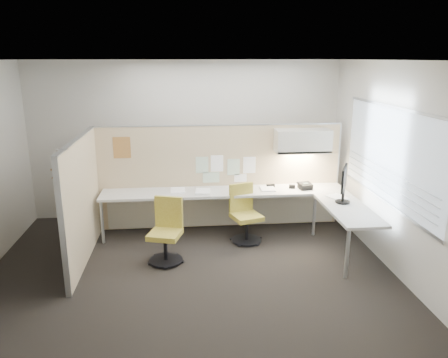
{
  "coord_description": "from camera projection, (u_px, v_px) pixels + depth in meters",
  "views": [
    {
      "loc": [
        -0.07,
        -5.52,
        2.83
      ],
      "look_at": [
        0.54,
        0.8,
        1.06
      ],
      "focal_mm": 35.0,
      "sensor_mm": 36.0,
      "label": 1
    }
  ],
  "objects": [
    {
      "name": "monitor",
      "position": [
        344.0,
        182.0,
        6.45
      ],
      "size": [
        0.26,
        0.48,
        0.55
      ],
      "rotation": [
        0.0,
        0.0,
        1.12
      ],
      "color": "black",
      "rests_on": "desk"
    },
    {
      "name": "window_pane",
      "position": [
        390.0,
        156.0,
        5.89
      ],
      "size": [
        0.01,
        2.8,
        1.3
      ],
      "primitive_type": "cube",
      "color": "#9BA8B5",
      "rests_on": "wall_right"
    },
    {
      "name": "partition_back",
      "position": [
        220.0,
        177.0,
        7.41
      ],
      "size": [
        4.1,
        0.06,
        1.75
      ],
      "primitive_type": "cube",
      "color": "tan",
      "rests_on": "floor"
    },
    {
      "name": "coat_hook",
      "position": [
        58.0,
        178.0,
        5.29
      ],
      "size": [
        0.18,
        0.43,
        1.31
      ],
      "color": "silver",
      "rests_on": "partition_left"
    },
    {
      "name": "task_light_strip",
      "position": [
        302.0,
        153.0,
        7.22
      ],
      "size": [
        0.6,
        0.06,
        0.02
      ],
      "primitive_type": "cube",
      "color": "#FFEABF",
      "rests_on": "overhead_bin"
    },
    {
      "name": "pinned_papers",
      "position": [
        225.0,
        168.0,
        7.34
      ],
      "size": [
        1.01,
        0.0,
        0.47
      ],
      "color": "#8CBF8C",
      "rests_on": "partition_back"
    },
    {
      "name": "desk",
      "position": [
        246.0,
        200.0,
        7.06
      ],
      "size": [
        4.0,
        2.07,
        0.73
      ],
      "color": "beige",
      "rests_on": "floor"
    },
    {
      "name": "poster",
      "position": [
        122.0,
        148.0,
        7.08
      ],
      "size": [
        0.28,
        0.0,
        0.35
      ],
      "primitive_type": "cube",
      "color": "orange",
      "rests_on": "partition_back"
    },
    {
      "name": "stapler",
      "position": [
        271.0,
        186.0,
        7.33
      ],
      "size": [
        0.14,
        0.06,
        0.05
      ],
      "primitive_type": "cube",
      "rotation": [
        0.0,
        0.0,
        0.13
      ],
      "color": "black",
      "rests_on": "desk"
    },
    {
      "name": "tape_dispenser",
      "position": [
        292.0,
        187.0,
        7.26
      ],
      "size": [
        0.11,
        0.09,
        0.06
      ],
      "primitive_type": "cube",
      "rotation": [
        0.0,
        0.0,
        -0.32
      ],
      "color": "black",
      "rests_on": "desk"
    },
    {
      "name": "paper_stack_3",
      "position": [
        268.0,
        189.0,
        7.2
      ],
      "size": [
        0.24,
        0.31,
        0.02
      ],
      "primitive_type": "cube",
      "rotation": [
        0.0,
        0.0,
        -0.03
      ],
      "color": "white",
      "rests_on": "desk"
    },
    {
      "name": "floor",
      "position": [
        191.0,
        269.0,
        6.06
      ],
      "size": [
        5.5,
        4.5,
        0.01
      ],
      "primitive_type": "cube",
      "color": "black",
      "rests_on": "ground"
    },
    {
      "name": "wall_back",
      "position": [
        186.0,
        140.0,
        7.84
      ],
      "size": [
        5.5,
        0.02,
        2.8
      ],
      "primitive_type": "cube",
      "color": "beige",
      "rests_on": "ground"
    },
    {
      "name": "chair_left",
      "position": [
        166.0,
        233.0,
        6.21
      ],
      "size": [
        0.53,
        0.54,
        0.91
      ],
      "rotation": [
        0.0,
        0.0,
        -0.29
      ],
      "color": "black",
      "rests_on": "floor"
    },
    {
      "name": "chair_right",
      "position": [
        245.0,
        215.0,
        6.9
      ],
      "size": [
        0.53,
        0.55,
        0.9
      ],
      "rotation": [
        0.0,
        0.0,
        0.33
      ],
      "color": "black",
      "rests_on": "floor"
    },
    {
      "name": "wall_right",
      "position": [
        391.0,
        166.0,
        5.94
      ],
      "size": [
        0.02,
        4.5,
        2.8
      ],
      "primitive_type": "cube",
      "color": "beige",
      "rests_on": "ground"
    },
    {
      "name": "phone",
      "position": [
        305.0,
        186.0,
        7.21
      ],
      "size": [
        0.24,
        0.23,
        0.12
      ],
      "rotation": [
        0.0,
        0.0,
        0.19
      ],
      "color": "black",
      "rests_on": "desk"
    },
    {
      "name": "paper_stack_4",
      "position": [
        337.0,
        197.0,
        6.76
      ],
      "size": [
        0.32,
        0.36,
        0.02
      ],
      "primitive_type": "cube",
      "rotation": [
        0.0,
        0.0,
        0.38
      ],
      "color": "white",
      "rests_on": "desk"
    },
    {
      "name": "wall_front",
      "position": [
        193.0,
        241.0,
        3.52
      ],
      "size": [
        5.5,
        0.02,
        2.8
      ],
      "primitive_type": "cube",
      "color": "beige",
      "rests_on": "ground"
    },
    {
      "name": "ceiling",
      "position": [
        186.0,
        60.0,
        5.31
      ],
      "size": [
        5.5,
        4.5,
        0.01
      ],
      "primitive_type": "cube",
      "color": "white",
      "rests_on": "wall_back"
    },
    {
      "name": "overhead_bin",
      "position": [
        303.0,
        141.0,
        7.16
      ],
      "size": [
        0.9,
        0.36,
        0.38
      ],
      "primitive_type": "cube",
      "color": "beige",
      "rests_on": "partition_back"
    },
    {
      "name": "paper_stack_1",
      "position": [
        203.0,
        192.0,
        7.01
      ],
      "size": [
        0.26,
        0.32,
        0.04
      ],
      "primitive_type": "cube",
      "rotation": [
        0.0,
        0.0,
        -0.09
      ],
      "color": "white",
      "rests_on": "desk"
    },
    {
      "name": "paper_stack_2",
      "position": [
        243.0,
        188.0,
        7.24
      ],
      "size": [
        0.26,
        0.32,
        0.02
      ],
      "primitive_type": "cube",
      "rotation": [
        0.0,
        0.0,
        0.11
      ],
      "color": "white",
      "rests_on": "desk"
    },
    {
      "name": "paper_stack_0",
      "position": [
        178.0,
        190.0,
        7.12
      ],
      "size": [
        0.23,
        0.3,
        0.02
      ],
      "primitive_type": "cube",
      "rotation": [
        0.0,
        0.0,
        0.01
      ],
      "color": "white",
      "rests_on": "desk"
    },
    {
      "name": "partition_left",
      "position": [
        82.0,
        201.0,
        6.16
      ],
      "size": [
        0.06,
        2.2,
        1.75
      ],
      "primitive_type": "cube",
      "color": "tan",
      "rests_on": "floor"
    }
  ]
}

